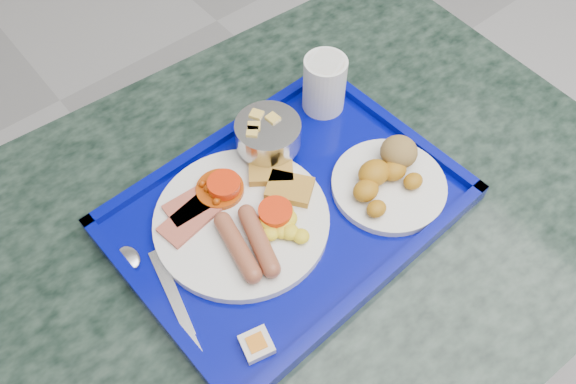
# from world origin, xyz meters

# --- Properties ---
(table) EXTENTS (1.19, 0.83, 0.72)m
(table) POSITION_xyz_m (-0.69, 0.78, 0.53)
(table) COLOR slate
(table) RESTS_ON floor
(tray) EXTENTS (0.49, 0.37, 0.03)m
(tray) POSITION_xyz_m (-0.65, 0.79, 0.73)
(tray) COLOR #020783
(tray) RESTS_ON table
(main_plate) EXTENTS (0.25, 0.25, 0.04)m
(main_plate) POSITION_xyz_m (-0.71, 0.81, 0.74)
(main_plate) COLOR silver
(main_plate) RESTS_ON tray
(bread_plate) EXTENTS (0.17, 0.17, 0.06)m
(bread_plate) POSITION_xyz_m (-0.51, 0.72, 0.75)
(bread_plate) COLOR silver
(bread_plate) RESTS_ON tray
(fruit_bowl) EXTENTS (0.10, 0.10, 0.07)m
(fruit_bowl) POSITION_xyz_m (-0.61, 0.88, 0.78)
(fruit_bowl) COLOR #BABABC
(fruit_bowl) RESTS_ON tray
(juice_cup) EXTENTS (0.07, 0.07, 0.10)m
(juice_cup) POSITION_xyz_m (-0.47, 0.90, 0.78)
(juice_cup) COLOR white
(juice_cup) RESTS_ON tray
(spoon) EXTENTS (0.06, 0.17, 0.01)m
(spoon) POSITION_xyz_m (-0.86, 0.84, 0.74)
(spoon) COLOR #BABABC
(spoon) RESTS_ON tray
(knife) EXTENTS (0.04, 0.17, 0.00)m
(knife) POSITION_xyz_m (-0.86, 0.77, 0.73)
(knife) COLOR #BABABC
(knife) RESTS_ON tray
(jam_packet) EXTENTS (0.04, 0.04, 0.01)m
(jam_packet) POSITION_xyz_m (-0.81, 0.65, 0.74)
(jam_packet) COLOR silver
(jam_packet) RESTS_ON tray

